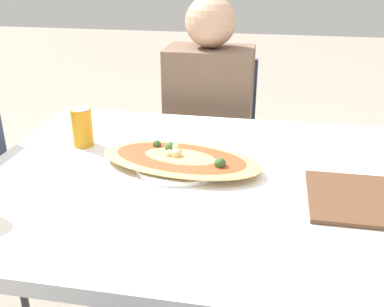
% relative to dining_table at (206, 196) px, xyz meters
% --- Properties ---
extents(dining_table, '(1.29, 0.99, 0.73)m').
position_rel_dining_table_xyz_m(dining_table, '(0.00, 0.00, 0.00)').
color(dining_table, white).
rests_on(dining_table, ground_plane).
extents(chair_far_seated, '(0.40, 0.40, 0.86)m').
position_rel_dining_table_xyz_m(chair_far_seated, '(-0.10, 0.83, -0.18)').
color(chair_far_seated, '#2D3851').
rests_on(chair_far_seated, ground_plane).
extents(person_seated, '(0.36, 0.26, 1.15)m').
position_rel_dining_table_xyz_m(person_seated, '(-0.10, 0.71, 0.01)').
color(person_seated, '#2D2D38').
rests_on(person_seated, ground_plane).
extents(pizza_main, '(0.51, 0.31, 0.06)m').
position_rel_dining_table_xyz_m(pizza_main, '(-0.08, 0.05, 0.08)').
color(pizza_main, white).
rests_on(pizza_main, dining_table).
extents(soda_can, '(0.07, 0.07, 0.12)m').
position_rel_dining_table_xyz_m(soda_can, '(-0.42, 0.15, 0.13)').
color(soda_can, orange).
rests_on(soda_can, dining_table).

